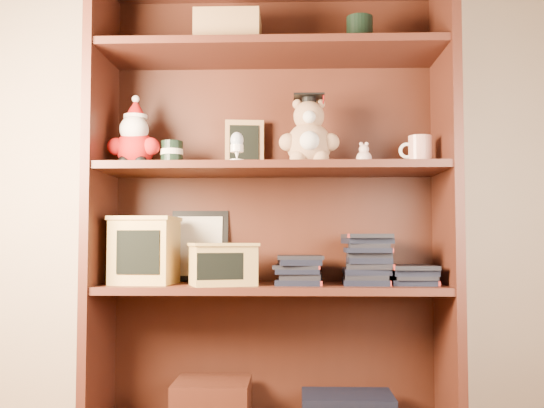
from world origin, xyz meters
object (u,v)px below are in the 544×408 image
at_px(treats_box, 145,250).
at_px(bookcase, 272,217).
at_px(teacher_mug, 419,151).
at_px(grad_teddy_bear, 309,138).

bearing_deg(treats_box, bookcase, 6.87).
xyz_separation_m(bookcase, treats_box, (-0.43, -0.05, -0.11)).
bearing_deg(teacher_mug, treats_box, -179.94).
xyz_separation_m(bookcase, teacher_mug, (0.50, -0.05, 0.22)).
bearing_deg(treats_box, teacher_mug, 0.06).
distance_m(grad_teddy_bear, teacher_mug, 0.37).
relative_size(bookcase, teacher_mug, 14.34).
bearing_deg(grad_teddy_bear, treats_box, 179.33).
xyz_separation_m(grad_teddy_bear, teacher_mug, (0.37, 0.01, -0.04)).
relative_size(grad_teddy_bear, teacher_mug, 2.21).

